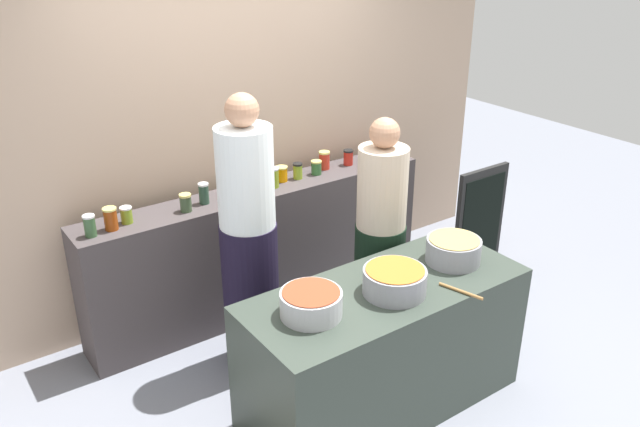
{
  "coord_description": "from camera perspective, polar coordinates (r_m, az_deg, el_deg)",
  "views": [
    {
      "loc": [
        -2.16,
        -2.7,
        2.76
      ],
      "look_at": [
        0.0,
        0.35,
        1.05
      ],
      "focal_mm": 36.81,
      "sensor_mm": 36.0,
      "label": 1
    }
  ],
  "objects": [
    {
      "name": "preserve_jar_5",
      "position": [
        4.72,
        -6.08,
        2.71
      ],
      "size": [
        0.07,
        0.07,
        0.1
      ],
      "color": "gold",
      "rests_on": "display_shelf"
    },
    {
      "name": "cooking_pot_left",
      "position": [
        3.47,
        -0.78,
        -7.83
      ],
      "size": [
        0.33,
        0.33,
        0.14
      ],
      "color": "#B7B7BC",
      "rests_on": "prep_table"
    },
    {
      "name": "preserve_jar_9",
      "position": [
        4.97,
        -0.32,
        4.03
      ],
      "size": [
        0.08,
        0.08,
        0.11
      ],
      "color": "#2C592B",
      "rests_on": "display_shelf"
    },
    {
      "name": "cook_with_tongs",
      "position": [
        4.14,
        -6.19,
        -3.2
      ],
      "size": [
        0.36,
        0.36,
        1.85
      ],
      "color": "black",
      "rests_on": "ground"
    },
    {
      "name": "cooking_pot_right",
      "position": [
        4.06,
        11.52,
        -3.15
      ],
      "size": [
        0.33,
        0.33,
        0.15
      ],
      "color": "gray",
      "rests_on": "prep_table"
    },
    {
      "name": "preserve_jar_0",
      "position": [
        4.23,
        -19.38,
        -1.01
      ],
      "size": [
        0.07,
        0.07,
        0.14
      ],
      "color": "#355732",
      "rests_on": "display_shelf"
    },
    {
      "name": "preserve_jar_8",
      "position": [
        4.89,
        -1.95,
        3.73
      ],
      "size": [
        0.07,
        0.07,
        0.12
      ],
      "color": "olive",
      "rests_on": "display_shelf"
    },
    {
      "name": "wooden_spoon",
      "position": [
        3.78,
        12.14,
        -6.62
      ],
      "size": [
        0.09,
        0.26,
        0.02
      ],
      "primitive_type": "cylinder",
      "rotation": [
        1.57,
        0.0,
        3.43
      ],
      "color": "#9E703D",
      "rests_on": "prep_table"
    },
    {
      "name": "preserve_jar_7",
      "position": [
        4.85,
        -3.36,
        3.47
      ],
      "size": [
        0.09,
        0.09,
        0.11
      ],
      "color": "#CC7605",
      "rests_on": "display_shelf"
    },
    {
      "name": "preserve_jar_6",
      "position": [
        4.73,
        -4.08,
        3.15
      ],
      "size": [
        0.08,
        0.08,
        0.15
      ],
      "color": "olive",
      "rests_on": "display_shelf"
    },
    {
      "name": "preserve_jar_12",
      "position": [
        5.23,
        4.64,
        5.22
      ],
      "size": [
        0.07,
        0.07,
        0.14
      ],
      "color": "#A73C25",
      "rests_on": "display_shelf"
    },
    {
      "name": "preserve_jar_3",
      "position": [
        4.43,
        -11.6,
        0.93
      ],
      "size": [
        0.08,
        0.08,
        0.12
      ],
      "color": "#374A30",
      "rests_on": "display_shelf"
    },
    {
      "name": "prep_table",
      "position": [
        3.99,
        5.51,
        -11.52
      ],
      "size": [
        1.7,
        0.7,
        0.83
      ],
      "primitive_type": "cube",
      "color": "#323C34",
      "rests_on": "ground"
    },
    {
      "name": "cooking_pot_center",
      "position": [
        3.69,
        6.54,
        -5.85
      ],
      "size": [
        0.36,
        0.36,
        0.15
      ],
      "color": "gray",
      "rests_on": "prep_table"
    },
    {
      "name": "cook_in_cap",
      "position": [
        4.42,
        5.23,
        -2.82
      ],
      "size": [
        0.34,
        0.34,
        1.62
      ],
      "color": "black",
      "rests_on": "ground"
    },
    {
      "name": "ground",
      "position": [
        4.43,
        2.7,
        -14.03
      ],
      "size": [
        12.0,
        12.0,
        0.0
      ],
      "primitive_type": "plane",
      "color": "gray"
    },
    {
      "name": "display_shelf",
      "position": [
        4.93,
        -5.05,
        -3.05
      ],
      "size": [
        2.7,
        0.36,
        0.96
      ],
      "primitive_type": "cube",
      "color": "#413A3B",
      "rests_on": "ground"
    },
    {
      "name": "preserve_jar_10",
      "position": [
        5.07,
        0.38,
        4.66
      ],
      "size": [
        0.09,
        0.09,
        0.14
      ],
      "color": "red",
      "rests_on": "display_shelf"
    },
    {
      "name": "preserve_jar_2",
      "position": [
        4.35,
        -16.48,
        -0.12
      ],
      "size": [
        0.08,
        0.08,
        0.11
      ],
      "color": "olive",
      "rests_on": "display_shelf"
    },
    {
      "name": "preserve_jar_4",
      "position": [
        4.52,
        -10.07,
        1.74
      ],
      "size": [
        0.07,
        0.07,
        0.15
      ],
      "color": "#284433",
      "rests_on": "display_shelf"
    },
    {
      "name": "preserve_jar_1",
      "position": [
        4.28,
        -17.74,
        -0.43
      ],
      "size": [
        0.09,
        0.09,
        0.15
      ],
      "color": "#90390E",
      "rests_on": "display_shelf"
    },
    {
      "name": "storefront_wall",
      "position": [
        4.85,
        -7.63,
        9.29
      ],
      "size": [
        4.8,
        0.12,
        3.0
      ],
      "primitive_type": "cube",
      "color": "tan",
      "rests_on": "ground"
    },
    {
      "name": "chalkboard_sign",
      "position": [
        5.5,
        13.7,
        -0.73
      ],
      "size": [
        0.52,
        0.04,
        0.94
      ],
      "color": "black",
      "rests_on": "ground"
    },
    {
      "name": "preserve_jar_11",
      "position": [
        5.17,
        2.47,
        4.91
      ],
      "size": [
        0.08,
        0.08,
        0.12
      ],
      "color": "#A92117",
      "rests_on": "display_shelf"
    },
    {
      "name": "preserve_jar_13",
      "position": [
        5.39,
        5.54,
        5.62
      ],
      "size": [
        0.09,
        0.09,
        0.12
      ],
      "color": "#DC5B13",
      "rests_on": "display_shelf"
    }
  ]
}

